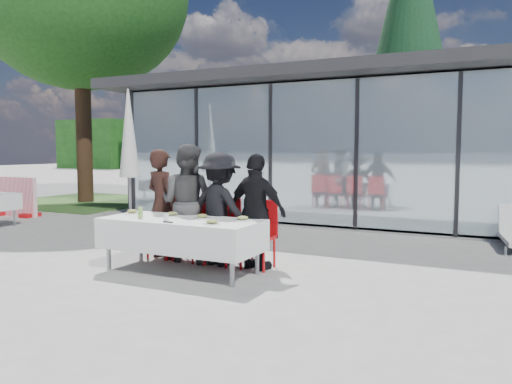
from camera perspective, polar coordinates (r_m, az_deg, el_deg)
ground at (r=7.35m, az=-5.02°, el=-8.56°), size 90.00×90.00×0.00m
pavilion at (r=14.37m, az=19.57°, el=6.35°), size 14.80×8.80×3.44m
treeline at (r=34.58m, az=16.90°, el=5.48°), size 62.50×2.00×4.40m
dining_table at (r=7.00m, az=-8.55°, el=-4.76°), size 2.26×0.96×0.75m
diner_a at (r=7.92m, az=-10.72°, el=-1.36°), size 0.79×0.79×1.71m
diner_chair_a at (r=8.06m, az=-10.13°, el=-3.52°), size 0.44×0.44×0.97m
diner_b at (r=7.64m, az=-7.87°, el=-1.26°), size 0.93×0.93×1.79m
diner_chair_b at (r=7.79m, az=-7.31°, el=-3.77°), size 0.44×0.44×0.97m
diner_c at (r=7.34m, az=-4.16°, el=-1.96°), size 1.25×1.25×1.66m
diner_chair_c at (r=7.49m, az=-3.65°, el=-4.09°), size 0.44×0.44×0.97m
diner_d at (r=7.06m, az=0.06°, el=-2.28°), size 1.12×1.12×1.65m
diner_chair_d at (r=7.21m, az=0.51°, el=-4.43°), size 0.44×0.44×0.97m
plate_a at (r=7.64m, az=-13.97°, el=-2.24°), size 0.23×0.23×0.07m
plate_b at (r=7.25m, az=-9.54°, el=-2.54°), size 0.23×0.23×0.07m
plate_c at (r=6.95m, az=-6.16°, el=-2.82°), size 0.23×0.23×0.07m
plate_d at (r=6.70m, az=-1.53°, el=-3.08°), size 0.23×0.23×0.07m
plate_extra at (r=6.38m, az=-5.05°, el=-3.49°), size 0.23×0.23×0.07m
juice_bottle at (r=7.11m, az=-13.08°, el=-2.32°), size 0.06×0.06×0.16m
drinking_glasses at (r=6.80m, az=-10.24°, el=-2.84°), size 0.07×0.07×0.10m
folded_eyeglasses at (r=6.64m, az=-10.00°, el=-3.40°), size 0.14×0.03×0.01m
market_umbrella at (r=11.14m, az=-14.32°, el=5.68°), size 0.50×0.50×3.00m
conifer_tree at (r=19.84m, az=17.13°, el=17.13°), size 4.00×4.00×10.50m
grass_patch at (r=17.29m, az=-18.86°, el=-1.02°), size 5.00×5.00×0.02m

